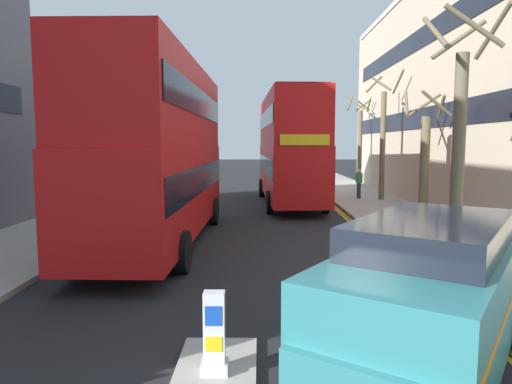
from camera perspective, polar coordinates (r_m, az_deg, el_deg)
The scene contains 14 objects.
sidewalk_right at distance 18.77m, azimuth 18.80°, elevation -3.65°, with size 4.00×80.00×0.14m, color #ADA89E.
sidewalk_left at distance 19.17m, azimuth -21.34°, elevation -3.55°, with size 4.00×80.00×0.14m, color #ADA89E.
kerb_line_outer at distance 16.31m, azimuth 13.97°, elevation -5.18°, with size 0.10×56.00×0.01m, color yellow.
kerb_line_inner at distance 16.28m, azimuth 13.42°, elevation -5.19°, with size 0.10×56.00×0.01m, color yellow.
traffic_island at distance 6.55m, azimuth -5.18°, elevation -22.04°, with size 1.10×2.20×0.10m, color #ADA89E.
keep_left_bollard at distance 6.31m, azimuth -5.23°, elevation -17.57°, with size 0.36×0.28×1.11m.
double_decker_bus_away at distance 14.49m, azimuth -11.83°, elevation 5.53°, with size 2.92×10.84×5.64m.
double_decker_bus_oncoming at distance 23.69m, azimuth 4.21°, elevation 5.80°, with size 3.17×10.91×5.64m.
taxi_minivan at distance 6.73m, azimuth 20.61°, elevation -12.19°, with size 4.22×5.03×2.12m.
pedestrian_far at distance 25.62m, azimuth 12.79°, elevation 1.11°, with size 0.34×0.22×1.62m.
street_tree_near at distance 12.25m, azimuth 24.10°, elevation 5.85°, with size 1.58×1.58×6.20m.
street_tree_mid at distance 19.30m, azimuth 20.37°, elevation 3.89°, with size 1.80×1.80×5.17m.
street_tree_far at distance 25.32m, azimuth 15.63°, elevation 6.47°, with size 1.80×1.71×6.81m.
street_tree_distant at distance 32.34m, azimuth 12.87°, elevation 6.29°, with size 1.92×2.14×6.36m.
Camera 1 is at (0.59, -1.55, 3.13)m, focal length 31.91 mm.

